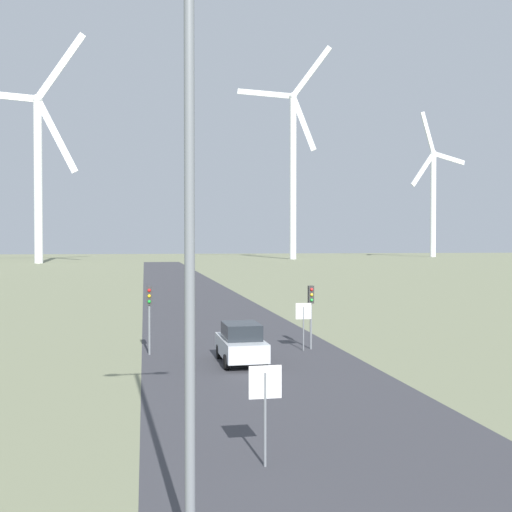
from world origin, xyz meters
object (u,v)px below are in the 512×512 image
at_px(traffic_light_post_near_left, 149,305).
at_px(wind_turbine_center, 293,161).
at_px(traffic_light_post_near_right, 311,303).
at_px(wind_turbine_left, 38,160).
at_px(stop_sign_near, 265,396).
at_px(car_approaching, 241,343).
at_px(wind_turbine_right, 433,193).
at_px(stop_sign_far, 303,317).
at_px(streetlamp, 189,169).

height_order(traffic_light_post_near_left, wind_turbine_center, wind_turbine_center).
height_order(traffic_light_post_near_right, wind_turbine_left, wind_turbine_left).
height_order(stop_sign_near, wind_turbine_left, wind_turbine_left).
relative_size(stop_sign_near, traffic_light_post_near_left, 0.74).
distance_m(traffic_light_post_near_right, car_approaching, 5.21).
xyz_separation_m(traffic_light_post_near_right, wind_turbine_left, (-36.21, 139.11, 25.22)).
xyz_separation_m(stop_sign_near, traffic_light_post_near_right, (5.49, 15.30, 0.66)).
bearing_deg(wind_turbine_right, wind_turbine_left, -160.31).
distance_m(stop_sign_near, wind_turbine_left, 159.55).
relative_size(stop_sign_far, traffic_light_post_near_left, 0.72).
bearing_deg(wind_turbine_center, traffic_light_post_near_right, -103.83).
xyz_separation_m(stop_sign_far, wind_turbine_right, (103.87, 189.41, 23.42)).
height_order(wind_turbine_center, wind_turbine_right, wind_turbine_center).
bearing_deg(streetlamp, wind_turbine_center, 75.33).
distance_m(stop_sign_near, car_approaching, 12.51).
bearing_deg(wind_turbine_right, stop_sign_far, -118.74).
bearing_deg(stop_sign_near, wind_turbine_right, 61.95).
distance_m(stop_sign_far, car_approaching, 4.48).
distance_m(streetlamp, stop_sign_far, 20.74).
xyz_separation_m(traffic_light_post_near_left, traffic_light_post_near_right, (8.12, 0.04, -0.05)).
bearing_deg(stop_sign_far, streetlamp, -110.67).
height_order(streetlamp, traffic_light_post_near_left, streetlamp).
bearing_deg(wind_turbine_left, wind_turbine_right, 19.69).
relative_size(wind_turbine_center, wind_turbine_right, 1.25).
bearing_deg(traffic_light_post_near_left, stop_sign_near, -80.22).
bearing_deg(car_approaching, traffic_light_post_near_left, 144.76).
distance_m(stop_sign_far, traffic_light_post_near_left, 7.68).
bearing_deg(stop_sign_far, wind_turbine_center, 76.04).
xyz_separation_m(traffic_light_post_near_right, wind_turbine_right, (103.39, 189.07, 22.71)).
distance_m(streetlamp, traffic_light_post_near_right, 21.06).
bearing_deg(traffic_light_post_near_right, traffic_light_post_near_left, -179.72).
relative_size(car_approaching, wind_turbine_left, 0.07).
relative_size(stop_sign_near, car_approaching, 0.60).
bearing_deg(traffic_light_post_near_left, car_approaching, -35.24).
bearing_deg(traffic_light_post_near_right, stop_sign_near, -109.75).
bearing_deg(stop_sign_near, wind_turbine_left, 101.25).
height_order(streetlamp, wind_turbine_right, wind_turbine_right).
bearing_deg(stop_sign_far, wind_turbine_right, 61.26).
distance_m(streetlamp, wind_turbine_left, 162.20).
height_order(stop_sign_far, wind_turbine_center, wind_turbine_center).
xyz_separation_m(stop_sign_near, traffic_light_post_near_left, (-2.63, 15.26, 0.71)).
bearing_deg(traffic_light_post_near_left, streetlamp, -88.41).
bearing_deg(car_approaching, wind_turbine_center, 75.10).
distance_m(stop_sign_far, wind_turbine_right, 217.29).
relative_size(streetlamp, car_approaching, 2.62).
distance_m(traffic_light_post_near_right, wind_turbine_right, 216.69).
bearing_deg(wind_turbine_left, traffic_light_post_near_right, -75.41).
relative_size(stop_sign_far, wind_turbine_left, 0.04).
xyz_separation_m(car_approaching, wind_turbine_left, (-32.13, 142.01, 26.70)).
height_order(stop_sign_near, traffic_light_post_near_left, traffic_light_post_near_left).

